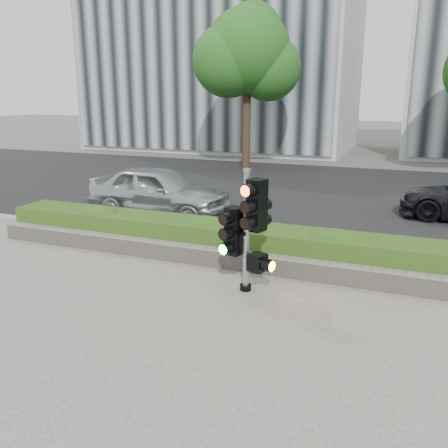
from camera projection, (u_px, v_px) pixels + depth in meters
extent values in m
plane|color=#51514C|center=(211.00, 311.00, 7.51)|extent=(120.00, 120.00, 0.00)
cube|color=#9E9389|center=(123.00, 402.00, 5.27)|extent=(16.00, 11.00, 0.03)
cube|color=black|center=(325.00, 193.00, 16.46)|extent=(60.00, 13.00, 0.02)
cube|color=gray|center=(269.00, 250.00, 10.32)|extent=(60.00, 0.25, 0.12)
cube|color=gray|center=(250.00, 262.00, 9.16)|extent=(12.00, 0.32, 0.34)
cube|color=#588529|center=(261.00, 244.00, 9.70)|extent=(12.00, 1.00, 0.68)
cube|color=#B7B7B2|center=(224.00, 25.00, 29.36)|extent=(16.00, 9.00, 15.00)
cylinder|color=black|center=(246.00, 124.00, 21.58)|extent=(0.36, 0.36, 4.03)
sphere|color=#264C15|center=(247.00, 51.00, 20.74)|extent=(3.74, 3.74, 3.74)
sphere|color=#264C15|center=(268.00, 68.00, 20.94)|extent=(2.88, 2.88, 2.88)
sphere|color=#264C15|center=(228.00, 61.00, 20.73)|extent=(3.17, 3.17, 3.17)
sphere|color=#264C15|center=(253.00, 32.00, 21.16)|extent=(2.59, 2.59, 2.59)
cylinder|color=black|center=(246.00, 287.00, 8.25)|extent=(0.20, 0.20, 0.10)
cylinder|color=gray|center=(246.00, 233.00, 7.99)|extent=(0.11, 0.11, 2.08)
cylinder|color=gray|center=(247.00, 170.00, 7.71)|extent=(0.13, 0.13, 0.05)
cube|color=#FF1107|center=(257.00, 204.00, 7.68)|extent=(0.34, 0.34, 0.83)
cube|color=#14E51E|center=(235.00, 231.00, 8.12)|extent=(0.34, 0.34, 0.83)
cube|color=black|center=(256.00, 215.00, 8.07)|extent=(0.34, 0.34, 0.57)
cube|color=orange|center=(257.00, 262.00, 8.00)|extent=(0.34, 0.34, 0.30)
imported|color=#B0B3B7|center=(159.00, 191.00, 13.24)|extent=(4.15, 1.81, 1.39)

